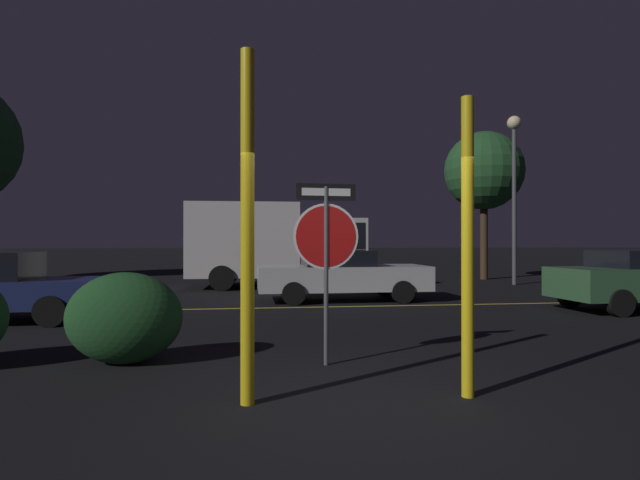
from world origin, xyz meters
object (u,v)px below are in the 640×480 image
object	(u,v)px
passing_car_3	(638,280)
delivery_truck	(278,242)
tree_0	(484,171)
yellow_pole_left	(247,227)
street_lamp	(514,166)
passing_car_2	(342,275)
stop_sign	(326,238)
hedge_bush_1	(125,318)
yellow_pole_right	(468,247)

from	to	relation	value
passing_car_3	delivery_truck	xyz separation A→B (m)	(-8.12, 7.24, 0.87)
delivery_truck	tree_0	size ratio (longest dim) A/B	0.97
yellow_pole_left	street_lamp	xyz separation A→B (m)	(9.82, 12.68, 2.71)
yellow_pole_left	tree_0	xyz separation A→B (m)	(9.93, 15.41, 2.90)
passing_car_2	street_lamp	distance (m)	9.23
stop_sign	hedge_bush_1	world-z (taller)	stop_sign
hedge_bush_1	tree_0	distance (m)	18.26
yellow_pole_left	street_lamp	size ratio (longest dim) A/B	0.55
stop_sign	delivery_truck	distance (m)	11.41
yellow_pole_left	delivery_truck	bearing A→B (deg)	85.92
passing_car_2	passing_car_3	size ratio (longest dim) A/B	1.18
passing_car_3	tree_0	xyz separation A→B (m)	(0.89, 9.78, 3.94)
stop_sign	delivery_truck	bearing A→B (deg)	87.12
passing_car_2	street_lamp	size ratio (longest dim) A/B	0.74
tree_0	street_lamp	bearing A→B (deg)	-92.21
tree_0	passing_car_2	bearing A→B (deg)	-137.49
yellow_pole_right	tree_0	xyz separation A→B (m)	(7.65, 15.47, 3.11)
yellow_pole_left	delivery_truck	xyz separation A→B (m)	(0.92, 12.87, -0.17)
yellow_pole_right	hedge_bush_1	bearing A→B (deg)	153.65
hedge_bush_1	passing_car_2	world-z (taller)	passing_car_2
stop_sign	delivery_truck	size ratio (longest dim) A/B	0.38
delivery_truck	street_lamp	xyz separation A→B (m)	(8.91, -0.19, 2.87)
yellow_pole_right	hedge_bush_1	size ratio (longest dim) A/B	2.09
yellow_pole_left	street_lamp	world-z (taller)	street_lamp
delivery_truck	passing_car_3	bearing A→B (deg)	49.49
yellow_pole_left	tree_0	bearing A→B (deg)	57.21
hedge_bush_1	street_lamp	xyz separation A→B (m)	(11.46, 10.80, 3.87)
yellow_pole_right	stop_sign	bearing A→B (deg)	129.88
passing_car_3	street_lamp	xyz separation A→B (m)	(0.78, 7.05, 3.75)
stop_sign	passing_car_2	world-z (taller)	stop_sign
passing_car_2	tree_0	bearing A→B (deg)	131.86
passing_car_3	delivery_truck	world-z (taller)	delivery_truck
yellow_pole_left	street_lamp	distance (m)	16.27
delivery_truck	tree_0	bearing A→B (deg)	106.93
street_lamp	tree_0	size ratio (longest dim) A/B	1.00
delivery_truck	yellow_pole_right	bearing A→B (deg)	7.21
street_lamp	hedge_bush_1	bearing A→B (deg)	-136.68
yellow_pole_left	yellow_pole_right	world-z (taller)	yellow_pole_left
yellow_pole_left	delivery_truck	distance (m)	12.91
hedge_bush_1	street_lamp	world-z (taller)	street_lamp
tree_0	stop_sign	bearing A→B (deg)	-122.61
passing_car_3	passing_car_2	bearing A→B (deg)	-116.14
hedge_bush_1	passing_car_2	xyz separation A→B (m)	(4.10, 6.69, 0.10)
passing_car_3	street_lamp	size ratio (longest dim) A/B	0.63
stop_sign	street_lamp	size ratio (longest dim) A/B	0.37
hedge_bush_1	street_lamp	distance (m)	16.22
yellow_pole_left	passing_car_3	world-z (taller)	yellow_pole_left
yellow_pole_right	passing_car_3	world-z (taller)	yellow_pole_right
stop_sign	passing_car_3	world-z (taller)	stop_sign
passing_car_2	tree_0	xyz separation A→B (m)	(7.46, 6.84, 3.96)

